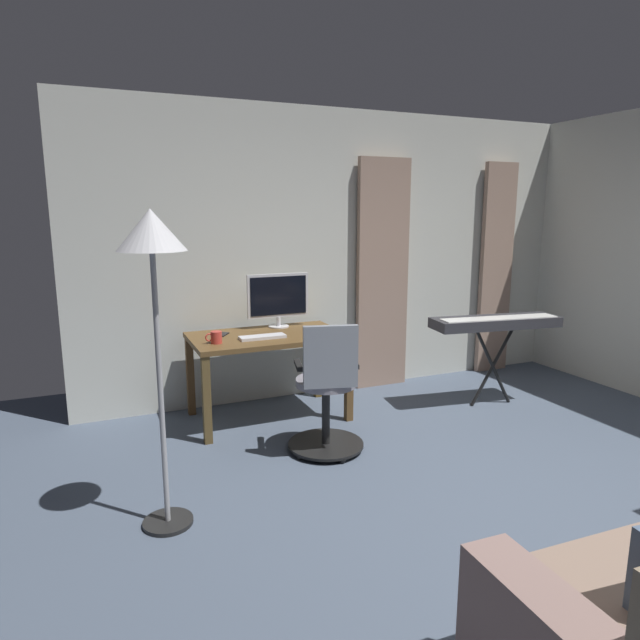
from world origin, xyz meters
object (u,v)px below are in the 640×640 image
computer_monitor (278,297)px  cell_phone_by_monitor (222,334)px  computer_keyboard (262,337)px  piano_keyboard (495,324)px  cell_phone_face_up (326,329)px  office_chair (327,393)px  desk (268,346)px  floor_lamp (153,257)px  mug_tea (216,337)px

computer_monitor → cell_phone_by_monitor: size_ratio=3.86×
computer_keyboard → piano_keyboard: piano_keyboard is taller
computer_monitor → piano_keyboard: 1.94m
cell_phone_face_up → piano_keyboard: 1.52m
office_chair → cell_phone_by_monitor: 1.14m
desk → cell_phone_face_up: 0.53m
office_chair → cell_phone_face_up: (-0.35, -0.82, 0.27)m
cell_phone_by_monitor → cell_phone_face_up: size_ratio=1.00×
cell_phone_face_up → floor_lamp: floor_lamp is taller
desk → cell_phone_face_up: size_ratio=8.81×
mug_tea → cell_phone_by_monitor: bearing=-113.1°
computer_keyboard → computer_monitor: bearing=-125.4°
floor_lamp → computer_monitor: bearing=-127.4°
office_chair → computer_monitor: 1.22m
office_chair → cell_phone_by_monitor: bearing=132.8°
desk → cell_phone_face_up: (-0.52, 0.02, 0.10)m
office_chair → piano_keyboard: size_ratio=0.82×
office_chair → cell_phone_by_monitor: office_chair is taller
cell_phone_face_up → mug_tea: (0.98, 0.11, 0.04)m
office_chair → cell_phone_face_up: 0.93m
desk → mug_tea: size_ratio=9.63×
office_chair → cell_phone_face_up: bearing=81.9°
computer_monitor → desk: bearing=54.1°
mug_tea → cell_phone_face_up: bearing=-173.3°
computer_monitor → cell_phone_face_up: size_ratio=3.86×
computer_monitor → mug_tea: computer_monitor is taller
desk → computer_keyboard: bearing=55.6°
computer_monitor → floor_lamp: floor_lamp is taller
cell_phone_face_up → piano_keyboard: (-1.44, 0.47, 0.02)m
floor_lamp → desk: bearing=-127.7°
floor_lamp → cell_phone_by_monitor: bearing=-115.1°
mug_tea → piano_keyboard: size_ratio=0.11×
office_chair → computer_keyboard: (0.25, -0.73, 0.28)m
computer_monitor → cell_phone_by_monitor: 0.61m
desk → piano_keyboard: 2.03m
mug_tea → office_chair: bearing=131.8°
cell_phone_by_monitor → piano_keyboard: size_ratio=0.12×
computer_monitor → cell_phone_by_monitor: (0.53, 0.12, -0.26)m
computer_keyboard → piano_keyboard: bearing=169.7°
piano_keyboard → floor_lamp: 3.21m
office_chair → cell_phone_face_up: office_chair is taller
office_chair → mug_tea: office_chair is taller
desk → computer_keyboard: 0.18m
computer_monitor → computer_keyboard: size_ratio=1.48×
piano_keyboard → cell_phone_face_up: bearing=-9.5°
computer_monitor → cell_phone_face_up: computer_monitor is taller
cell_phone_by_monitor → computer_keyboard: bearing=170.9°
computer_keyboard → cell_phone_face_up: size_ratio=2.60×
office_chair → computer_keyboard: 0.82m
cell_phone_face_up → mug_tea: size_ratio=1.09×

